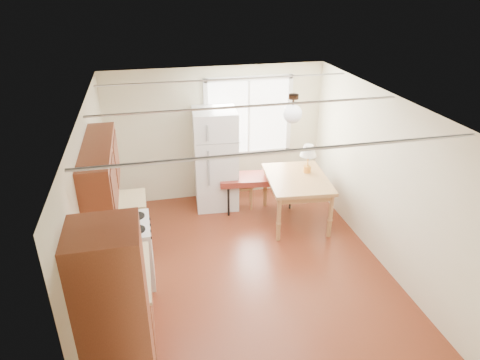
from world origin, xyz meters
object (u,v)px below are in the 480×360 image
object	(u,v)px
dining_table	(297,183)
chair	(238,179)
bench	(258,179)
refrigerator	(215,159)

from	to	relation	value
dining_table	chair	size ratio (longest dim) A/B	1.43
bench	chair	xyz separation A→B (m)	(-0.34, 0.10, -0.00)
bench	dining_table	world-z (taller)	dining_table
bench	chair	bearing A→B (deg)	170.67
chair	dining_table	bearing A→B (deg)	-28.32
refrigerator	dining_table	bearing A→B (deg)	-31.51
bench	refrigerator	bearing A→B (deg)	163.87
refrigerator	chair	bearing A→B (deg)	-24.32
refrigerator	chair	distance (m)	0.55
bench	dining_table	distance (m)	0.82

